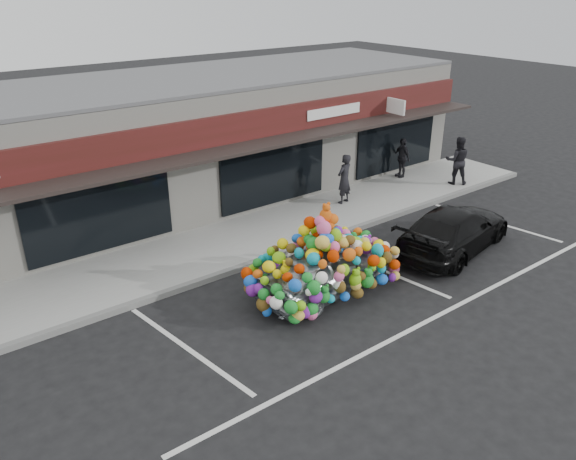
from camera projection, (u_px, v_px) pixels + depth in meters
ground at (306, 305)px, 13.89m from camera, size 90.00×90.00×0.00m
shop_building at (151, 146)px, 19.11m from camera, size 24.00×7.20×4.31m
sidewalk at (222, 246)px, 16.76m from camera, size 26.00×3.00×0.15m
kerb at (250, 265)px, 15.67m from camera, size 26.00×0.18×0.16m
parking_stripe_left at (187, 348)px, 12.26m from camera, size 0.73×4.37×0.01m
parking_stripe_mid at (380, 269)px, 15.58m from camera, size 0.73×4.37×0.01m
parking_stripe_right at (494, 222)px, 18.57m from camera, size 0.73×4.37×0.01m
lane_line at (432, 318)px, 13.33m from camera, size 14.00×0.12×0.01m
toy_car at (325, 264)px, 14.14m from camera, size 2.76×4.19×2.35m
black_sedan at (454, 229)px, 16.42m from camera, size 2.72×4.85×1.33m
pedestrian_a at (344, 179)px, 19.44m from camera, size 0.71×0.55×1.75m
pedestrian_b at (457, 160)px, 21.25m from camera, size 1.12×1.11×1.83m
pedestrian_c at (402, 158)px, 22.05m from camera, size 0.98×0.57×1.56m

